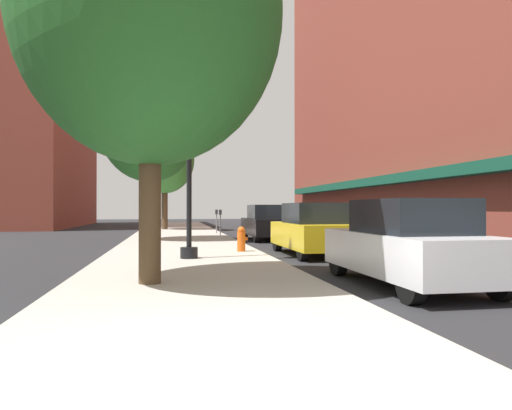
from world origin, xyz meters
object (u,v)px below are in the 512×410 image
parking_meter_near (217,218)px  car_yellow (313,230)px  parking_meter_far (220,219)px  lamppost (189,146)px  tree_far (150,13)px  car_black (267,223)px  car_white (407,244)px  tree_near (149,125)px  fire_hydrant (241,239)px  tree_mid (165,160)px

parking_meter_near → car_yellow: bearing=-80.5°
parking_meter_far → lamppost: bearing=-100.4°
parking_meter_near → lamppost: bearing=-98.8°
tree_far → car_black: bearing=69.4°
tree_far → car_white: size_ratio=1.80×
tree_near → parking_meter_near: bearing=55.4°
tree_far → car_black: (4.81, 12.81, -4.25)m
fire_hydrant → parking_meter_far: size_ratio=0.60×
fire_hydrant → tree_near: (-3.16, 6.21, 4.63)m
parking_meter_far → tree_mid: tree_mid is taller
tree_far → tree_near: bearing=92.7°
car_white → car_yellow: 6.04m
parking_meter_near → car_white: (1.95, -17.68, -0.14)m
fire_hydrant → tree_mid: size_ratio=0.11×
tree_mid → car_yellow: 18.36m
lamppost → tree_near: tree_near is taller
car_yellow → lamppost: bearing=-163.3°
fire_hydrant → parking_meter_near: size_ratio=0.60×
parking_meter_near → car_black: car_black is taller
tree_far → car_black: 14.33m
lamppost → car_yellow: bearing=18.7°
car_white → car_black: same height
fire_hydrant → parking_meter_far: 9.15m
fire_hydrant → parking_meter_far: bearing=88.3°
lamppost → car_black: lamppost is taller
car_yellow → car_black: 7.27m
fire_hydrant → parking_meter_near: (0.28, 11.18, 0.43)m
parking_meter_near → car_black: 4.79m
parking_meter_far → tree_far: bearing=-100.7°
lamppost → fire_hydrant: lamppost is taller
lamppost → car_white: (3.95, -4.71, -2.39)m
tree_far → car_yellow: (4.81, 5.54, -4.25)m
tree_near → tree_far: 12.22m
fire_hydrant → tree_near: 8.36m
tree_far → car_white: bearing=-5.9°
tree_near → tree_mid: tree_near is taller
car_yellow → parking_meter_far: bearing=99.5°
tree_near → car_yellow: tree_near is taller
tree_near → car_white: 14.47m
car_black → tree_near: bearing=-174.8°
car_yellow → car_white: bearing=-92.0°
car_yellow → car_black: size_ratio=1.00×
lamppost → tree_near: bearing=100.2°
lamppost → parking_meter_far: size_ratio=4.50×
fire_hydrant → car_black: 7.17m
parking_meter_far → car_black: car_black is taller
tree_near → car_yellow: (5.38, -6.67, -4.34)m
parking_meter_far → car_yellow: 9.80m
tree_mid → car_white: 24.13m
parking_meter_near → car_yellow: size_ratio=0.30×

